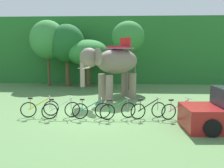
{
  "coord_description": "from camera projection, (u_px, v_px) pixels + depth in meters",
  "views": [
    {
      "loc": [
        1.59,
        -11.72,
        3.06
      ],
      "look_at": [
        0.93,
        1.0,
        1.3
      ],
      "focal_mm": 40.26,
      "sensor_mm": 36.0,
      "label": 1
    }
  ],
  "objects": [
    {
      "name": "tree_far_left",
      "position": [
        88.0,
        53.0,
        20.55
      ],
      "size": [
        3.53,
        3.53,
        3.85
      ],
      "color": "brown",
      "rests_on": "ground"
    },
    {
      "name": "bike_teal",
      "position": [
        91.0,
        110.0,
        11.13
      ],
      "size": [
        1.7,
        0.52,
        0.92
      ],
      "color": "black",
      "rests_on": "ground"
    },
    {
      "name": "tree_right",
      "position": [
        48.0,
        40.0,
        20.7
      ],
      "size": [
        2.94,
        2.94,
        5.44
      ],
      "color": "brown",
      "rests_on": "ground"
    },
    {
      "name": "bike_white",
      "position": [
        61.0,
        110.0,
        11.21
      ],
      "size": [
        1.61,
        0.74,
        0.92
      ],
      "color": "black",
      "rests_on": "ground"
    },
    {
      "name": "ground_plane",
      "position": [
        92.0,
        113.0,
        12.1
      ],
      "size": [
        80.0,
        80.0,
        0.0
      ],
      "primitive_type": "plane",
      "color": "#567F47"
    },
    {
      "name": "elephant",
      "position": [
        113.0,
        64.0,
        14.98
      ],
      "size": [
        3.85,
        3.5,
        3.78
      ],
      "color": "gray",
      "rests_on": "ground"
    },
    {
      "name": "bike_pink",
      "position": [
        179.0,
        110.0,
        11.1
      ],
      "size": [
        1.63,
        0.7,
        0.92
      ],
      "color": "black",
      "rests_on": "ground"
    },
    {
      "name": "tree_center_left",
      "position": [
        67.0,
        44.0,
        20.59
      ],
      "size": [
        2.93,
        2.93,
        5.12
      ],
      "color": "brown",
      "rests_on": "ground"
    },
    {
      "name": "bike_yellow",
      "position": [
        40.0,
        108.0,
        11.49
      ],
      "size": [
        1.61,
        0.74,
        0.92
      ],
      "color": "black",
      "rests_on": "ground"
    },
    {
      "name": "tree_far_right",
      "position": [
        128.0,
        37.0,
        18.77
      ],
      "size": [
        2.44,
        2.44,
        5.16
      ],
      "color": "brown",
      "rests_on": "ground"
    },
    {
      "name": "bike_black",
      "position": [
        148.0,
        110.0,
        11.18
      ],
      "size": [
        1.62,
        0.72,
        0.92
      ],
      "color": "black",
      "rests_on": "ground"
    },
    {
      "name": "bike_green",
      "position": [
        118.0,
        110.0,
        11.1
      ],
      "size": [
        1.59,
        0.78,
        0.92
      ],
      "color": "black",
      "rests_on": "ground"
    },
    {
      "name": "foliage_hedge",
      "position": [
        109.0,
        50.0,
        25.12
      ],
      "size": [
        36.0,
        6.0,
        5.94
      ],
      "primitive_type": "cube",
      "color": "#28702D",
      "rests_on": "ground"
    }
  ]
}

